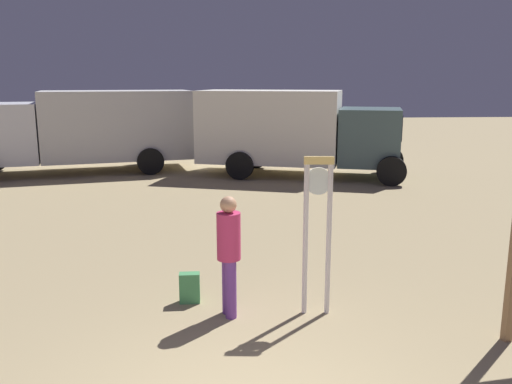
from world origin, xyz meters
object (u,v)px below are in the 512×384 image
at_px(box_truck_far, 93,127).
at_px(standing_clock, 317,221).
at_px(backpack, 190,288).
at_px(box_truck_near, 293,129).
at_px(person_near_clock, 229,250).

bearing_deg(box_truck_far, standing_clock, -65.01).
xyz_separation_m(backpack, box_truck_near, (2.96, 10.34, 1.32)).
distance_m(person_near_clock, backpack, 1.04).
height_order(person_near_clock, box_truck_near, box_truck_near).
relative_size(standing_clock, box_truck_far, 0.29).
xyz_separation_m(box_truck_near, box_truck_far, (-6.80, 1.19, 0.01)).
distance_m(standing_clock, backpack, 2.13).
distance_m(standing_clock, box_truck_far, 13.26).
relative_size(standing_clock, box_truck_near, 0.31).
relative_size(backpack, box_truck_near, 0.06).
distance_m(standing_clock, box_truck_near, 10.89).
bearing_deg(box_truck_near, box_truck_far, 170.04).
height_order(standing_clock, backpack, standing_clock).
xyz_separation_m(standing_clock, person_near_clock, (-1.20, -0.00, -0.38)).
distance_m(person_near_clock, box_truck_near, 11.10).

